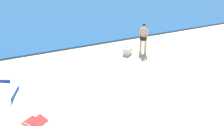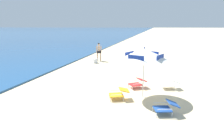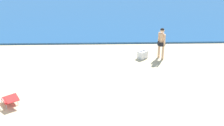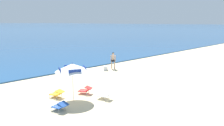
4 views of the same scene
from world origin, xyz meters
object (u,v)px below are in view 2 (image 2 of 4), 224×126
lounge_chair_under_umbrella (119,93)px  lounge_chair_beside_umbrella (166,107)px  beach_umbrella_striped_main (144,54)px  person_standing_near_shore (99,51)px  lounge_chair_spare_folded (170,84)px  cooler_box (95,61)px  lounge_chair_facing_sea (138,83)px

lounge_chair_under_umbrella → lounge_chair_beside_umbrella: size_ratio=1.00×
beach_umbrella_striped_main → lounge_chair_beside_umbrella: 2.48m
lounge_chair_under_umbrella → person_standing_near_shore: (8.46, 3.65, 0.69)m
beach_umbrella_striped_main → lounge_chair_under_umbrella: 2.07m
beach_umbrella_striped_main → person_standing_near_shore: 9.24m
lounge_chair_beside_umbrella → lounge_chair_spare_folded: bearing=-6.2°
person_standing_near_shore → cooler_box: person_standing_near_shore is taller
lounge_chair_under_umbrella → person_standing_near_shore: bearing=23.3°
person_standing_near_shore → cooler_box: (-0.94, 0.08, -0.77)m
beach_umbrella_striped_main → lounge_chair_spare_folded: bearing=-41.3°
beach_umbrella_striped_main → lounge_chair_facing_sea: beach_umbrella_striped_main is taller
lounge_chair_beside_umbrella → person_standing_near_shore: person_standing_near_shore is taller
beach_umbrella_striped_main → lounge_chair_beside_umbrella: size_ratio=2.82×
lounge_chair_under_umbrella → lounge_chair_facing_sea: (1.72, -0.64, -0.00)m
beach_umbrella_striped_main → lounge_chair_under_umbrella: (-0.54, 1.01, -1.73)m
cooler_box → beach_umbrella_striped_main: bearing=-145.9°
lounge_chair_under_umbrella → cooler_box: 8.39m
lounge_chair_beside_umbrella → person_standing_near_shore: bearing=30.8°
lounge_chair_under_umbrella → lounge_chair_facing_sea: size_ratio=0.98×
lounge_chair_facing_sea → lounge_chair_spare_folded: (0.27, -1.64, -0.00)m
lounge_chair_facing_sea → person_standing_near_shore: bearing=32.5°
lounge_chair_beside_umbrella → lounge_chair_spare_folded: lounge_chair_beside_umbrella is taller
lounge_chair_spare_folded → person_standing_near_shore: (6.47, 5.93, 0.70)m
beach_umbrella_striped_main → cooler_box: (6.98, 4.73, -1.80)m
lounge_chair_facing_sea → cooler_box: size_ratio=1.66×
beach_umbrella_striped_main → lounge_chair_facing_sea: size_ratio=2.77×
lounge_chair_facing_sea → lounge_chair_under_umbrella: bearing=159.5°
lounge_chair_under_umbrella → beach_umbrella_striped_main: bearing=-61.8°
beach_umbrella_striped_main → lounge_chair_beside_umbrella: bearing=-147.4°
lounge_chair_facing_sea → person_standing_near_shore: person_standing_near_shore is taller
lounge_chair_under_umbrella → lounge_chair_facing_sea: 1.84m
lounge_chair_facing_sea → lounge_chair_spare_folded: 1.66m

